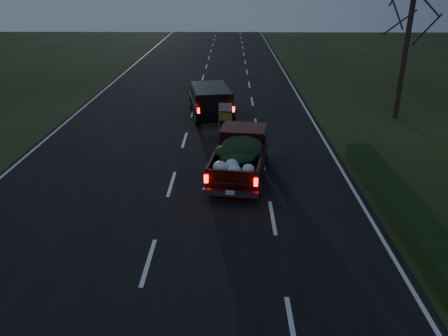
# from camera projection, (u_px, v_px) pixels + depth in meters

# --- Properties ---
(ground) EXTENTS (120.00, 120.00, 0.00)m
(ground) POSITION_uv_depth(u_px,v_px,m) (148.00, 262.00, 11.90)
(ground) COLOR black
(ground) RESTS_ON ground
(road_asphalt) EXTENTS (14.00, 120.00, 0.02)m
(road_asphalt) POSITION_uv_depth(u_px,v_px,m) (148.00, 262.00, 11.89)
(road_asphalt) COLOR black
(road_asphalt) RESTS_ON ground
(hedge_row) EXTENTS (1.00, 10.00, 0.60)m
(hedge_row) POSITION_uv_depth(u_px,v_px,m) (399.00, 203.00, 14.43)
(hedge_row) COLOR black
(hedge_row) RESTS_ON ground
(bare_tree_far) EXTENTS (3.60, 3.60, 7.00)m
(bare_tree_far) POSITION_uv_depth(u_px,v_px,m) (410.00, 20.00, 22.57)
(bare_tree_far) COLOR black
(bare_tree_far) RESTS_ON ground
(pickup_truck) EXTENTS (2.55, 5.11, 2.57)m
(pickup_truck) POSITION_uv_depth(u_px,v_px,m) (241.00, 152.00, 16.97)
(pickup_truck) COLOR #380B07
(pickup_truck) RESTS_ON ground
(lead_suv) EXTENTS (2.82, 5.12, 1.39)m
(lead_suv) POSITION_uv_depth(u_px,v_px,m) (210.00, 98.00, 24.40)
(lead_suv) COLOR black
(lead_suv) RESTS_ON ground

